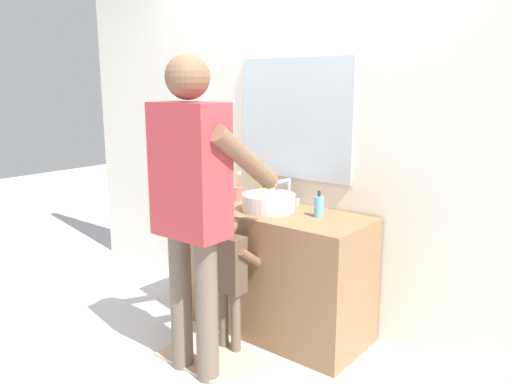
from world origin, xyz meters
The scene contains 10 objects.
ground_plane centered at (0.00, 0.00, 0.00)m, with size 14.00×14.00×0.00m, color silver.
back_wall centered at (0.00, 0.62, 1.35)m, with size 4.40×0.10×2.70m.
vanity_cabinet centered at (0.00, 0.30, 0.41)m, with size 1.33×0.54×0.83m, color olive.
sink_basin centered at (0.00, 0.28, 0.88)m, with size 0.35×0.35×0.11m.
faucet centered at (0.00, 0.49, 0.91)m, with size 0.18×0.14×0.18m.
toothbrush_cup centered at (-0.35, 0.37, 0.88)m, with size 0.07×0.07×0.21m.
soap_bottle centered at (0.34, 0.35, 0.89)m, with size 0.06×0.06×0.16m.
bath_mat centered at (0.00, -0.25, 0.01)m, with size 0.64×0.40×0.02m, color #CCAD8E.
child_toddler centered at (0.00, -0.10, 0.52)m, with size 0.27×0.27×0.87m.
adult_parent centered at (0.00, -0.39, 1.07)m, with size 0.55×0.58×1.78m.
Camera 1 is at (1.91, -2.23, 1.63)m, focal length 35.13 mm.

